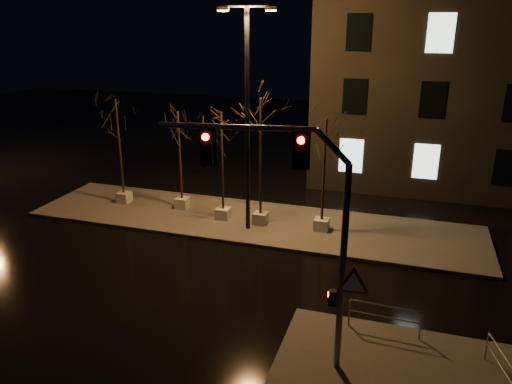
% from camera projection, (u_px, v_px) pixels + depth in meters
% --- Properties ---
extents(ground, '(90.00, 90.00, 0.00)m').
position_uv_depth(ground, '(201.00, 280.00, 19.07)').
color(ground, black).
rests_on(ground, ground).
extents(median, '(22.00, 5.00, 0.15)m').
position_uv_depth(median, '(250.00, 221.00, 24.44)').
color(median, '#4A4842').
rests_on(median, ground).
extents(sidewalk_corner, '(7.00, 5.00, 0.15)m').
position_uv_depth(sidewalk_corner, '(400.00, 379.00, 13.74)').
color(sidewalk_corner, '#4A4842').
rests_on(sidewalk_corner, ground).
extents(tree_0, '(1.80, 1.80, 5.64)m').
position_uv_depth(tree_0, '(117.00, 123.00, 25.39)').
color(tree_0, '#BBBAAF').
rests_on(tree_0, median).
extents(tree_1, '(1.80, 1.80, 5.17)m').
position_uv_depth(tree_1, '(179.00, 134.00, 24.67)').
color(tree_1, '#BBBAAF').
rests_on(tree_1, median).
extents(tree_2, '(1.80, 1.80, 5.43)m').
position_uv_depth(tree_2, '(222.00, 137.00, 23.21)').
color(tree_2, '#BBBAAF').
rests_on(tree_2, median).
extents(tree_3, '(1.80, 1.80, 6.17)m').
position_uv_depth(tree_3, '(261.00, 128.00, 22.45)').
color(tree_3, '#BBBAAF').
rests_on(tree_3, median).
extents(tree_4, '(1.80, 1.80, 5.38)m').
position_uv_depth(tree_4, '(325.00, 145.00, 21.91)').
color(tree_4, '#BBBAAF').
rests_on(tree_4, median).
extents(traffic_signal_mast, '(5.57, 0.91, 6.85)m').
position_uv_depth(traffic_signal_mast, '(302.00, 217.00, 12.84)').
color(traffic_signal_mast, slate).
rests_on(traffic_signal_mast, sidewalk_corner).
extents(streetlight_main, '(2.45, 0.85, 9.86)m').
position_uv_depth(streetlight_main, '(247.00, 107.00, 21.60)').
color(streetlight_main, black).
rests_on(streetlight_main, median).
extents(guard_rail_a, '(2.22, 0.15, 0.96)m').
position_uv_depth(guard_rail_a, '(384.00, 315.00, 15.48)').
color(guard_rail_a, slate).
rests_on(guard_rail_a, sidewalk_corner).
extents(guard_rail_b, '(0.52, 1.85, 0.90)m').
position_uv_depth(guard_rail_b, '(501.00, 363.00, 13.37)').
color(guard_rail_b, slate).
rests_on(guard_rail_b, sidewalk_corner).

